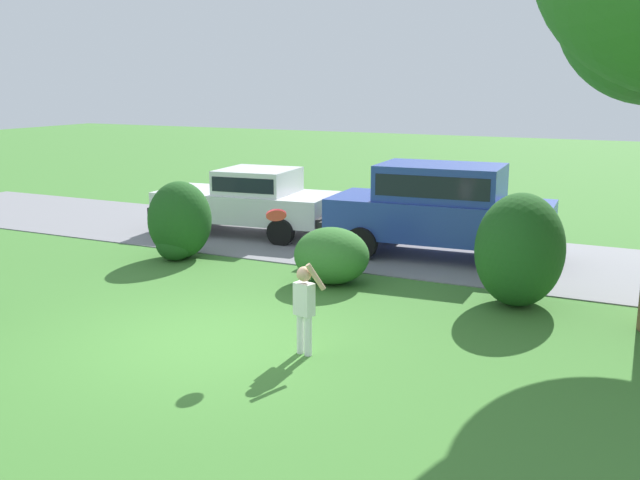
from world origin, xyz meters
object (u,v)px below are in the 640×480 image
Objects in this scene: parked_sedan at (250,198)px; frisbee at (276,215)px; parked_suv at (440,205)px; child_thrower at (304,303)px.

frisbee reaches higher than parked_sedan.
parked_suv is at bearing -3.18° from parked_sedan.
child_thrower is 1.27m from frisbee.
parked_sedan is 4.75m from parked_suv.
child_thrower is 3.90× the size of frisbee.
parked_suv is 6.18m from child_thrower.
parked_sedan is 8.02m from child_thrower.
parked_sedan reaches higher than child_thrower.
frisbee reaches higher than parked_suv.
parked_suv is 5.93m from frisbee.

